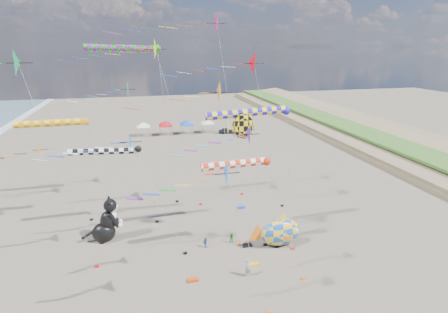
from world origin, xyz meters
TOP-DOWN VIEW (x-y plane):
  - delta_kite_0 at (-9.18, 22.69)m, footprint 8.95×2.01m
  - delta_kite_1 at (1.64, 22.45)m, footprint 15.59×2.76m
  - delta_kite_2 at (5.50, 17.55)m, footprint 13.56×2.77m
  - delta_kite_3 at (-8.26, 9.71)m, footprint 11.52×2.14m
  - delta_kite_4 at (-1.32, 0.05)m, footprint 8.47×1.95m
  - delta_kite_5 at (-18.70, 19.48)m, footprint 11.02×1.89m
  - delta_kite_6 at (-14.98, 9.54)m, footprint 9.65×2.27m
  - delta_kite_7 at (0.86, 3.21)m, footprint 9.94×1.66m
  - delta_kite_8 at (-5.08, 20.58)m, footprint 14.10×2.64m
  - delta_kite_9 at (-1.08, 9.92)m, footprint 10.59×2.41m
  - windsock_0 at (3.84, 11.88)m, footprint 10.07×0.84m
  - windsock_1 at (1.70, 8.72)m, footprint 8.01×0.78m
  - windsock_2 at (-10.45, 17.07)m, footprint 8.84×0.74m
  - windsock_3 at (-7.85, 22.20)m, footprint 9.65×0.84m
  - windsock_4 at (-15.73, 19.34)m, footprint 8.80×0.79m
  - angelfish_kite at (2.68, 11.24)m, footprint 3.74×3.02m
  - cat_inflatable at (-11.17, 14.45)m, footprint 3.73×1.97m
  - fish_inflatable at (6.27, 8.86)m, footprint 5.75×2.07m
  - person_adult at (1.56, 4.77)m, footprint 0.69×0.50m
  - child_green at (1.62, 10.57)m, footprint 0.66×0.61m
  - child_blue at (-1.24, 10.41)m, footprint 0.71×0.56m
  - kite_bag_0 at (2.54, 6.14)m, footprint 0.90×0.44m
  - kite_bag_1 at (-3.36, 5.30)m, footprint 0.90×0.44m
  - kite_bag_2 at (2.98, 9.51)m, footprint 0.90×0.44m
  - kite_bag_3 at (4.93, 18.23)m, footprint 0.90×0.44m
  - tent_row at (1.50, 60.00)m, footprint 19.20×4.20m
  - parked_car at (13.26, 58.00)m, footprint 4.00×1.94m

SIDE VIEW (x-z plane):
  - kite_bag_0 at x=2.54m, z-range 0.00..0.30m
  - kite_bag_1 at x=-3.36m, z-range 0.00..0.30m
  - kite_bag_2 at x=2.98m, z-range 0.00..0.30m
  - kite_bag_3 at x=4.93m, z-range 0.00..0.30m
  - child_green at x=1.62m, z-range 0.00..1.10m
  - child_blue at x=-1.24m, z-range 0.00..1.13m
  - parked_car at x=13.26m, z-range 0.00..1.31m
  - person_adult at x=1.56m, z-range 0.00..1.78m
  - fish_inflatable at x=6.27m, z-range -0.32..3.46m
  - cat_inflatable at x=-11.17m, z-range 0.00..4.95m
  - tent_row at x=1.50m, z-range 1.25..5.05m
  - delta_kite_5 at x=-18.70m, z-range 3.74..13.82m
  - windsock_2 at x=-10.45m, z-range 4.33..13.83m
  - windsock_1 at x=1.70m, z-range 4.47..14.29m
  - delta_kite_4 at x=-1.32m, z-range 5.12..17.95m
  - delta_kite_3 at x=-8.26m, z-range 5.08..18.03m
  - windsock_4 at x=-15.73m, z-range 5.74..18.13m
  - angelfish_kite at x=2.68m, z-range 5.44..19.17m
  - delta_kite_7 at x=0.86m, z-range 6.04..20.58m
  - windsock_0 at x=3.84m, z-range 6.53..20.51m
  - delta_kite_0 at x=-9.18m, z-range 6.70..22.77m
  - delta_kite_9 at x=-1.08m, z-range 7.10..24.26m
  - delta_kite_2 at x=5.50m, z-range 8.14..27.68m
  - delta_kite_6 at x=-14.98m, z-range 8.49..28.33m
  - delta_kite_8 at x=-5.08m, z-range 8.88..29.81m
  - windsock_3 at x=-7.85m, z-range 9.52..29.55m
  - delta_kite_1 at x=1.64m, z-range 10.27..34.13m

